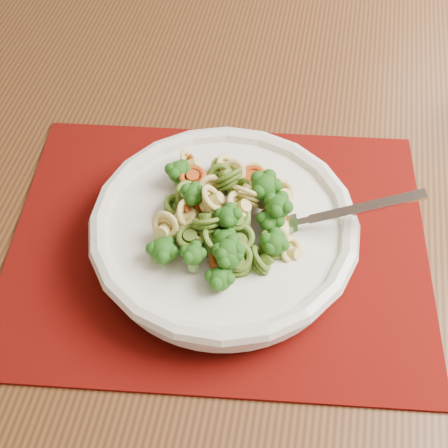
% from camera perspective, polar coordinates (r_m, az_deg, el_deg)
% --- Properties ---
extents(dining_table, '(1.56, 1.13, 0.77)m').
position_cam_1_polar(dining_table, '(0.79, 6.27, -1.45)').
color(dining_table, brown).
rests_on(dining_table, ground).
extents(placemat, '(0.50, 0.44, 0.00)m').
position_cam_1_polar(placemat, '(0.65, -0.49, -1.80)').
color(placemat, '#5C0B03').
rests_on(placemat, dining_table).
extents(pasta_bowl, '(0.27, 0.27, 0.05)m').
position_cam_1_polar(pasta_bowl, '(0.62, 0.00, -0.54)').
color(pasta_bowl, white).
rests_on(pasta_bowl, placemat).
extents(pasta_broccoli_heap, '(0.23, 0.23, 0.06)m').
position_cam_1_polar(pasta_broccoli_heap, '(0.61, 0.00, 0.35)').
color(pasta_broccoli_heap, tan).
rests_on(pasta_broccoli_heap, pasta_bowl).
extents(fork, '(0.18, 0.08, 0.08)m').
position_cam_1_polar(fork, '(0.61, 5.56, -0.17)').
color(fork, silver).
rests_on(fork, pasta_bowl).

